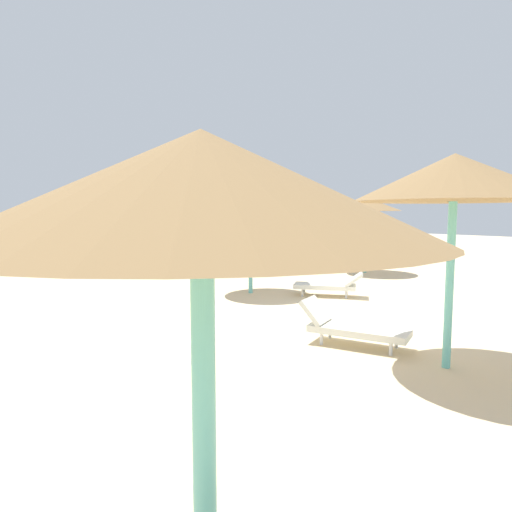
{
  "coord_description": "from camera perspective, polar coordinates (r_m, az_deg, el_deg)",
  "views": [
    {
      "loc": [
        -6.83,
        -6.06,
        2.31
      ],
      "look_at": [
        0.0,
        3.0,
        1.2
      ],
      "focal_mm": 30.34,
      "sensor_mm": 36.0,
      "label": 1
    }
  ],
  "objects": [
    {
      "name": "ground_plane",
      "position": [
        9.42,
        11.19,
        -8.71
      ],
      "size": [
        80.0,
        80.0,
        0.0
      ],
      "primitive_type": "plane",
      "color": "beige"
    },
    {
      "name": "parasol_5",
      "position": [
        2.09,
        -7.23,
        8.63
      ],
      "size": [
        2.29,
        2.29,
        2.7
      ],
      "color": "#6BC6BC",
      "rests_on": "ground"
    },
    {
      "name": "parasol_4",
      "position": [
        6.96,
        24.67,
        9.32
      ],
      "size": [
        2.91,
        2.91,
        3.18
      ],
      "color": "#6BC6BC",
      "rests_on": "ground"
    },
    {
      "name": "lounger_3",
      "position": [
        18.71,
        2.37,
        -0.52
      ],
      "size": [
        1.86,
        1.66,
        0.78
      ],
      "color": "silver",
      "rests_on": "ground"
    },
    {
      "name": "bench_1",
      "position": [
        19.55,
        -17.02,
        -0.43
      ],
      "size": [
        1.54,
        0.64,
        0.49
      ],
      "color": "brown",
      "rests_on": "ground"
    },
    {
      "name": "parasol_6",
      "position": [
        17.55,
        -4.84,
        6.81
      ],
      "size": [
        2.49,
        2.49,
        2.96
      ],
      "color": "#6BC6BC",
      "rests_on": "ground"
    },
    {
      "name": "parasol_3",
      "position": [
        20.32,
        1.39,
        6.22
      ],
      "size": [
        2.55,
        2.55,
        2.81
      ],
      "color": "#6BC6BC",
      "rests_on": "ground"
    },
    {
      "name": "parasol_0",
      "position": [
        12.51,
        -0.74,
        7.1
      ],
      "size": [
        2.5,
        2.5,
        2.93
      ],
      "color": "#6BC6BC",
      "rests_on": "ground"
    },
    {
      "name": "parasol_7",
      "position": [
        17.45,
        14.35,
        6.58
      ],
      "size": [
        2.64,
        2.64,
        2.93
      ],
      "color": "#6BC6BC",
      "rests_on": "ground"
    },
    {
      "name": "lounger_0",
      "position": [
        12.32,
        9.69,
        -3.81
      ],
      "size": [
        1.7,
        1.87,
        0.7
      ],
      "color": "silver",
      "rests_on": "ground"
    },
    {
      "name": "lounger_4",
      "position": [
        7.87,
        12.4,
        -9.15
      ],
      "size": [
        1.33,
        1.96,
        0.78
      ],
      "color": "silver",
      "rests_on": "ground"
    }
  ]
}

